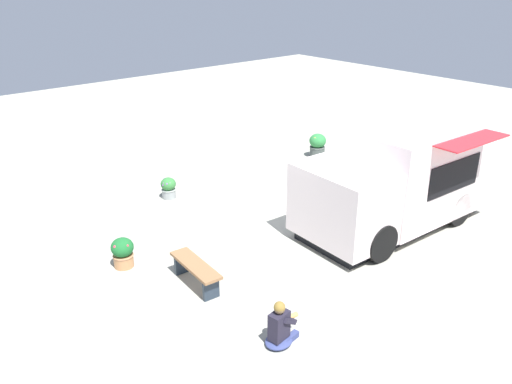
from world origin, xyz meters
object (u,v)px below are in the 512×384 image
object	(u,v)px
planter_flowering_near	(317,145)
plaza_bench	(196,269)
food_truck	(397,180)
planter_flowering_side	(168,188)
planter_flowering_far	(123,252)
person_customer	(280,328)

from	to	relation	value
planter_flowering_near	plaza_bench	bearing A→B (deg)	116.42
food_truck	plaza_bench	bearing A→B (deg)	80.20
food_truck	planter_flowering_side	distance (m)	6.15
food_truck	planter_flowering_far	distance (m)	6.67
food_truck	planter_flowering_side	bearing A→B (deg)	34.19
person_customer	plaza_bench	distance (m)	2.41
planter_flowering_side	plaza_bench	size ratio (longest dim) A/B	0.41
planter_flowering_near	planter_flowering_side	distance (m)	5.69
planter_flowering_side	plaza_bench	distance (m)	4.54
planter_flowering_near	planter_flowering_side	size ratio (longest dim) A/B	1.36
planter_flowering_far	plaza_bench	distance (m)	1.79
planter_flowering_side	plaza_bench	xyz separation A→B (m)	(-4.11, 1.93, 0.05)
planter_flowering_far	planter_flowering_side	xyz separation A→B (m)	(2.49, -2.69, -0.04)
plaza_bench	planter_flowering_near	bearing A→B (deg)	-63.58
planter_flowering_near	planter_flowering_side	world-z (taller)	planter_flowering_near
planter_flowering_side	person_customer	bearing A→B (deg)	164.04
person_customer	planter_flowering_far	size ratio (longest dim) A/B	1.27
food_truck	planter_flowering_side	world-z (taller)	food_truck
food_truck	planter_flowering_side	size ratio (longest dim) A/B	8.47
planter_flowering_near	planter_flowering_far	bearing A→B (deg)	104.48
person_customer	plaza_bench	bearing A→B (deg)	1.50
planter_flowering_near	planter_flowering_far	size ratio (longest dim) A/B	1.22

